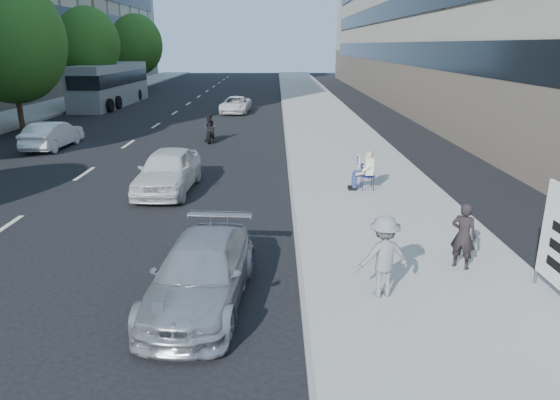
{
  "coord_description": "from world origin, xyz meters",
  "views": [
    {
      "loc": [
        0.94,
        -10.81,
        4.79
      ],
      "look_at": [
        1.03,
        0.56,
        1.24
      ],
      "focal_mm": 32.0,
      "sensor_mm": 36.0,
      "label": 1
    }
  ],
  "objects_px": {
    "seated_protester": "(364,168)",
    "pedestrian_woman": "(463,236)",
    "jogger": "(383,256)",
    "white_sedan_near": "(168,170)",
    "white_sedan_mid": "(52,135)",
    "bus": "(111,85)",
    "parked_sedan": "(201,273)",
    "white_sedan_far": "(236,105)",
    "motorcycle": "(210,129)"
  },
  "relations": [
    {
      "from": "parked_sedan",
      "to": "white_sedan_mid",
      "type": "relative_size",
      "value": 1.07
    },
    {
      "from": "white_sedan_near",
      "to": "pedestrian_woman",
      "type": "bearing_deg",
      "value": -37.75
    },
    {
      "from": "white_sedan_far",
      "to": "jogger",
      "type": "bearing_deg",
      "value": -75.85
    },
    {
      "from": "jogger",
      "to": "pedestrian_woman",
      "type": "bearing_deg",
      "value": -161.43
    },
    {
      "from": "seated_protester",
      "to": "pedestrian_woman",
      "type": "bearing_deg",
      "value": -80.09
    },
    {
      "from": "seated_protester",
      "to": "motorcycle",
      "type": "distance_m",
      "value": 11.37
    },
    {
      "from": "pedestrian_woman",
      "to": "parked_sedan",
      "type": "xyz_separation_m",
      "value": [
        -5.44,
        -1.21,
        -0.28
      ]
    },
    {
      "from": "white_sedan_near",
      "to": "white_sedan_mid",
      "type": "relative_size",
      "value": 1.08
    },
    {
      "from": "seated_protester",
      "to": "jogger",
      "type": "distance_m",
      "value": 7.44
    },
    {
      "from": "pedestrian_woman",
      "to": "bus",
      "type": "distance_m",
      "value": 36.3
    },
    {
      "from": "white_sedan_mid",
      "to": "white_sedan_far",
      "type": "height_order",
      "value": "white_sedan_mid"
    },
    {
      "from": "parked_sedan",
      "to": "white_sedan_mid",
      "type": "bearing_deg",
      "value": 126.37
    },
    {
      "from": "white_sedan_mid",
      "to": "bus",
      "type": "height_order",
      "value": "bus"
    },
    {
      "from": "white_sedan_far",
      "to": "bus",
      "type": "relative_size",
      "value": 0.35
    },
    {
      "from": "pedestrian_woman",
      "to": "seated_protester",
      "type": "bearing_deg",
      "value": -42.33
    },
    {
      "from": "pedestrian_woman",
      "to": "motorcycle",
      "type": "distance_m",
      "value": 17.27
    },
    {
      "from": "white_sedan_mid",
      "to": "white_sedan_far",
      "type": "xyz_separation_m",
      "value": [
        7.79,
        12.97,
        -0.06
      ]
    },
    {
      "from": "pedestrian_woman",
      "to": "white_sedan_mid",
      "type": "xyz_separation_m",
      "value": [
        -14.75,
        13.94,
        -0.24
      ]
    },
    {
      "from": "bus",
      "to": "seated_protester",
      "type": "bearing_deg",
      "value": -55.44
    },
    {
      "from": "pedestrian_woman",
      "to": "white_sedan_near",
      "type": "distance_m",
      "value": 10.06
    },
    {
      "from": "jogger",
      "to": "seated_protester",
      "type": "bearing_deg",
      "value": -110.51
    },
    {
      "from": "parked_sedan",
      "to": "motorcycle",
      "type": "xyz_separation_m",
      "value": [
        -1.94,
        16.82,
        0.03
      ]
    },
    {
      "from": "white_sedan_far",
      "to": "bus",
      "type": "xyz_separation_m",
      "value": [
        -10.52,
        4.89,
        1.05
      ]
    },
    {
      "from": "pedestrian_woman",
      "to": "parked_sedan",
      "type": "height_order",
      "value": "pedestrian_woman"
    },
    {
      "from": "motorcycle",
      "to": "seated_protester",
      "type": "bearing_deg",
      "value": -58.13
    },
    {
      "from": "jogger",
      "to": "motorcycle",
      "type": "xyz_separation_m",
      "value": [
        -5.4,
        16.85,
        -0.32
      ]
    },
    {
      "from": "white_sedan_mid",
      "to": "bus",
      "type": "xyz_separation_m",
      "value": [
        -2.73,
        17.86,
        0.99
      ]
    },
    {
      "from": "white_sedan_mid",
      "to": "pedestrian_woman",
      "type": "bearing_deg",
      "value": 139.69
    },
    {
      "from": "jogger",
      "to": "white_sedan_mid",
      "type": "distance_m",
      "value": 19.84
    },
    {
      "from": "white_sedan_near",
      "to": "bus",
      "type": "distance_m",
      "value": 27.14
    },
    {
      "from": "jogger",
      "to": "white_sedan_near",
      "type": "relative_size",
      "value": 0.38
    },
    {
      "from": "motorcycle",
      "to": "bus",
      "type": "relative_size",
      "value": 0.17
    },
    {
      "from": "parked_sedan",
      "to": "seated_protester",
      "type": "bearing_deg",
      "value": 64.12
    },
    {
      "from": "parked_sedan",
      "to": "bus",
      "type": "height_order",
      "value": "bus"
    },
    {
      "from": "parked_sedan",
      "to": "white_sedan_far",
      "type": "bearing_deg",
      "value": 97.91
    },
    {
      "from": "white_sedan_near",
      "to": "motorcycle",
      "type": "xyz_separation_m",
      "value": [
        0.29,
        9.09,
        -0.08
      ]
    },
    {
      "from": "seated_protester",
      "to": "white_sedan_near",
      "type": "bearing_deg",
      "value": 176.75
    },
    {
      "from": "pedestrian_woman",
      "to": "white_sedan_far",
      "type": "bearing_deg",
      "value": -37.74
    },
    {
      "from": "white_sedan_near",
      "to": "white_sedan_far",
      "type": "xyz_separation_m",
      "value": [
        0.71,
        20.4,
        -0.13
      ]
    },
    {
      "from": "seated_protester",
      "to": "parked_sedan",
      "type": "distance_m",
      "value": 8.56
    },
    {
      "from": "jogger",
      "to": "white_sedan_near",
      "type": "distance_m",
      "value": 9.62
    },
    {
      "from": "white_sedan_mid",
      "to": "white_sedan_near",
      "type": "bearing_deg",
      "value": 136.72
    },
    {
      "from": "seated_protester",
      "to": "white_sedan_mid",
      "type": "height_order",
      "value": "seated_protester"
    },
    {
      "from": "white_sedan_near",
      "to": "white_sedan_mid",
      "type": "height_order",
      "value": "white_sedan_near"
    },
    {
      "from": "pedestrian_woman",
      "to": "white_sedan_mid",
      "type": "distance_m",
      "value": 20.3
    },
    {
      "from": "white_sedan_near",
      "to": "white_sedan_mid",
      "type": "bearing_deg",
      "value": 136.26
    },
    {
      "from": "white_sedan_near",
      "to": "motorcycle",
      "type": "distance_m",
      "value": 9.1
    },
    {
      "from": "seated_protester",
      "to": "motorcycle",
      "type": "height_order",
      "value": "seated_protester"
    },
    {
      "from": "white_sedan_near",
      "to": "white_sedan_far",
      "type": "bearing_deg",
      "value": 90.64
    },
    {
      "from": "white_sedan_near",
      "to": "bus",
      "type": "relative_size",
      "value": 0.35
    }
  ]
}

